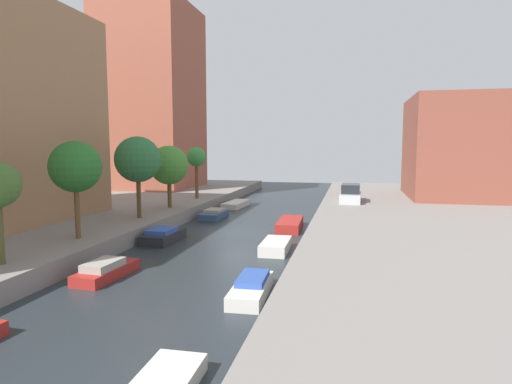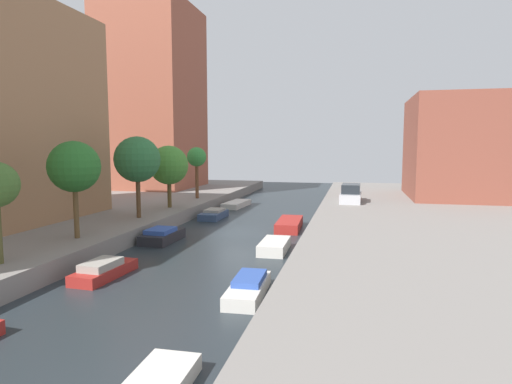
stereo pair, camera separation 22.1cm
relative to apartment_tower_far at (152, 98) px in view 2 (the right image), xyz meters
The scene contains 17 objects.
ground_plane 28.20m from the apartment_tower_far, 51.45° to the right, with size 84.00×84.00×0.00m, color #232B30.
quay_left 23.00m from the apartment_tower_far, 87.15° to the right, with size 20.00×64.00×1.00m, color gray.
quay_right 38.59m from the apartment_tower_far, 32.93° to the right, with size 20.00×64.00×1.00m, color gray.
apartment_tower_far is the anchor object (origin of this frame).
low_block_right 34.67m from the apartment_tower_far, ahead, with size 10.00×11.44×9.66m, color brown.
street_tree_1 30.44m from the apartment_tower_far, 72.02° to the right, with size 2.75×2.75×5.26m.
street_tree_2 24.10m from the apartment_tower_far, 66.72° to the right, with size 3.17×3.17×5.65m.
street_tree_3 19.88m from the apartment_tower_far, 60.37° to the right, with size 3.14×3.14×5.02m.
street_tree_4 15.02m from the apartment_tower_far, 46.82° to the right, with size 1.84×1.84×4.87m.
parked_car 27.18m from the apartment_tower_far, 21.37° to the right, with size 1.92×4.74×1.62m.
moored_boat_left_1 35.75m from the apartment_tower_far, 67.92° to the right, with size 1.55×3.59×0.84m.
moored_boat_left_2 29.11m from the apartment_tower_far, 63.12° to the right, with size 1.75×3.45×0.89m.
moored_boat_left_3 22.50m from the apartment_tower_far, 49.93° to the right, with size 1.65×3.37×0.77m.
moored_boat_left_4 18.63m from the apartment_tower_far, 31.84° to the right, with size 1.94×4.64×0.53m.
moored_boat_right_1 39.52m from the apartment_tower_far, 58.54° to the right, with size 1.43×3.79×0.78m.
moored_boat_right_2 33.51m from the apartment_tower_far, 51.92° to the right, with size 1.51×3.29×0.61m.
moored_boat_right_3 28.69m from the apartment_tower_far, 42.95° to the right, with size 1.79×4.65×0.67m.
Camera 2 is at (7.81, -28.60, 6.00)m, focal length 30.45 mm.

